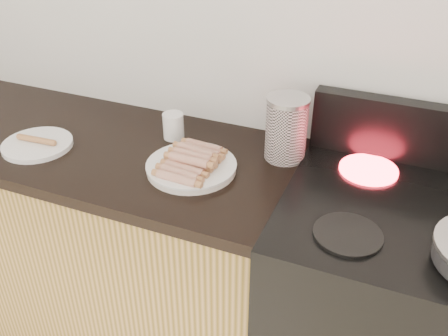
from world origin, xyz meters
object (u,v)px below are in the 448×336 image
at_px(stove, 392,327).
at_px(side_plate, 37,145).
at_px(main_plate, 191,168).
at_px(canister, 286,128).
at_px(mug, 173,126).

bearing_deg(stove, side_plate, -175.87).
distance_m(main_plate, canister, 0.33).
height_order(stove, main_plate, main_plate).
height_order(main_plate, side_plate, main_plate).
distance_m(side_plate, canister, 0.85).
bearing_deg(main_plate, side_plate, -173.16).
bearing_deg(main_plate, canister, 37.99).
xyz_separation_m(side_plate, canister, (0.80, 0.26, 0.10)).
relative_size(side_plate, mug, 2.58).
height_order(side_plate, canister, canister).
relative_size(stove, canister, 4.30).
relative_size(stove, mug, 9.97).
xyz_separation_m(stove, main_plate, (-0.69, -0.02, 0.45)).
distance_m(main_plate, side_plate, 0.56).
distance_m(side_plate, mug, 0.47).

